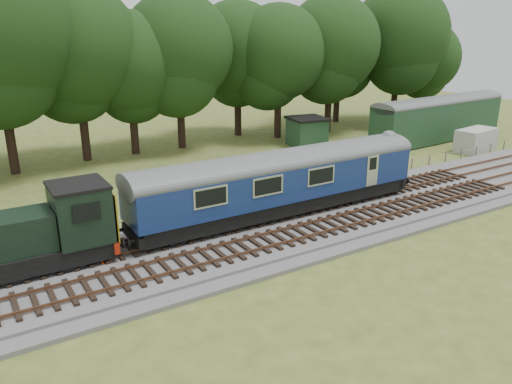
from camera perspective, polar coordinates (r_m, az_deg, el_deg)
ground at (r=27.72m, az=2.07°, el=-4.60°), size 120.00×120.00×0.00m
ballast at (r=27.65m, az=2.08°, el=-4.26°), size 70.00×7.00×0.35m
track_north at (r=28.65m, az=0.53°, el=-2.90°), size 67.20×2.40×0.21m
track_south at (r=26.36m, az=4.02°, el=-4.92°), size 67.20×2.40×0.21m
fence at (r=31.29m, az=-2.51°, el=-1.85°), size 64.00×0.12×1.00m
tree_line at (r=46.72m, az=-13.13°, el=4.56°), size 70.00×8.00×18.00m
dmu_railcar at (r=28.65m, az=2.86°, el=1.71°), size 18.05×2.86×3.88m
shunter_loco at (r=24.29m, az=-25.48°, el=-4.89°), size 8.92×2.60×3.38m
worker at (r=24.21m, az=-16.96°, el=-5.61°), size 0.82×0.69×1.93m
parked_coach at (r=52.61m, az=20.16°, el=8.12°), size 16.89×3.92×4.28m
shed at (r=47.59m, az=5.83°, el=6.90°), size 3.80×3.80×2.71m
caravan at (r=49.55m, az=23.83°, el=5.45°), size 4.37×2.53×2.03m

